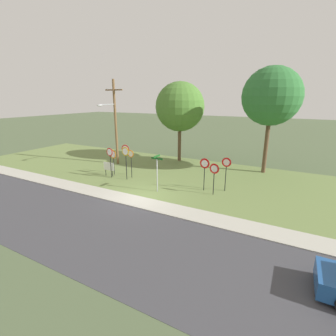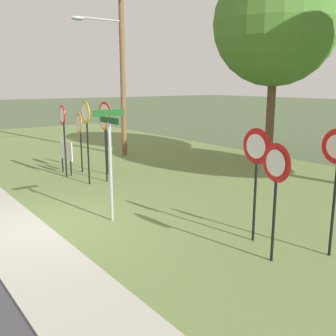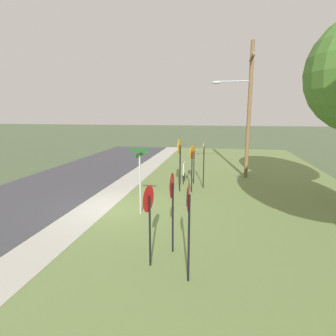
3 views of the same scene
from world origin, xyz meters
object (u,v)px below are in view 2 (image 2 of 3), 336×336
stop_sign_far_left (80,129)px  yield_sign_near_left (275,175)px  yield_sign_near_right (256,158)px  notice_board (66,152)px  stop_sign_near_left (86,124)px  stop_sign_far_right (105,132)px  oak_tree_left (275,23)px  stop_sign_near_right (63,125)px  utility_pole (119,56)px  street_name_post (110,156)px  stop_sign_far_center (105,122)px

stop_sign_far_left → yield_sign_near_left: size_ratio=0.99×
yield_sign_near_right → notice_board: yield_sign_near_right is taller
stop_sign_near_left → stop_sign_far_right: bearing=89.8°
stop_sign_near_left → oak_tree_left: 8.97m
yield_sign_near_left → yield_sign_near_right: 1.02m
stop_sign_far_left → notice_board: size_ratio=1.84×
stop_sign_near_left → stop_sign_near_right: stop_sign_near_left is taller
stop_sign_far_right → yield_sign_near_left: size_ratio=1.06×
yield_sign_near_left → utility_pole: size_ratio=0.27×
street_name_post → utility_pole: size_ratio=0.33×
yield_sign_near_right → stop_sign_near_right: bearing=-172.6°
stop_sign_far_left → street_name_post: bearing=-7.4°
stop_sign_far_center → utility_pole: size_ratio=0.32×
stop_sign_near_left → oak_tree_left: size_ratio=0.34×
stop_sign_far_left → stop_sign_far_right: (1.89, 0.07, 0.09)m
stop_sign_near_right → stop_sign_far_center: stop_sign_far_center is taller
street_name_post → notice_board: 5.80m
yield_sign_near_left → utility_pole: (-11.62, 3.41, 2.86)m
stop_sign_far_center → yield_sign_near_left: bearing=-11.6°
stop_sign_near_right → street_name_post: street_name_post is taller
stop_sign_near_right → stop_sign_far_center: bearing=73.4°
yield_sign_near_right → notice_board: size_ratio=1.97×
stop_sign_near_left → yield_sign_near_right: (6.65, 0.72, -0.20)m
street_name_post → utility_pole: 9.56m
stop_sign_near_right → street_name_post: (5.22, -0.92, -0.25)m
stop_sign_near_right → utility_pole: utility_pole is taller
yield_sign_near_right → oak_tree_left: (-5.59, 7.38, 3.93)m
street_name_post → utility_pole: (-7.77, 4.76, 2.92)m
stop_sign_far_center → utility_pole: 4.74m
oak_tree_left → street_name_post: bearing=-74.1°
stop_sign_far_center → yield_sign_near_left: 8.54m
stop_sign_far_right → yield_sign_near_left: 7.51m
yield_sign_near_right → utility_pole: 11.45m
stop_sign_near_right → stop_sign_far_center: size_ratio=0.97×
stop_sign_far_center → notice_board: size_ratio=2.17×
stop_sign_far_right → oak_tree_left: oak_tree_left is taller
yield_sign_near_left → stop_sign_near_right: bearing=-168.1°
stop_sign_far_center → utility_pole: bearing=137.0°
stop_sign_near_left → utility_pole: size_ratio=0.33×
stop_sign_near_right → utility_pole: 5.32m
stop_sign_far_left → utility_pole: (-2.23, 3.07, 2.91)m
stop_sign_far_right → utility_pole: bearing=149.6°
utility_pole → street_name_post: bearing=-31.5°
stop_sign_far_right → notice_board: stop_sign_far_right is taller
yield_sign_near_left → oak_tree_left: oak_tree_left is taller
stop_sign_near_right → yield_sign_near_right: bearing=12.6°
street_name_post → notice_board: size_ratio=2.21×
stop_sign_near_left → yield_sign_near_left: bearing=5.8°
street_name_post → stop_sign_far_left: bearing=164.4°
stop_sign_near_right → stop_sign_far_right: bearing=34.3°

